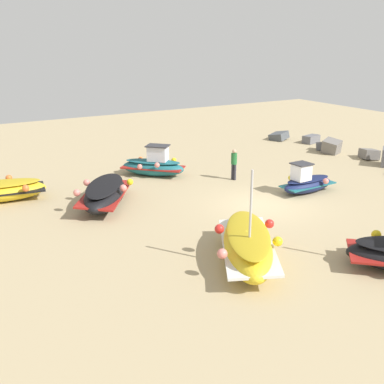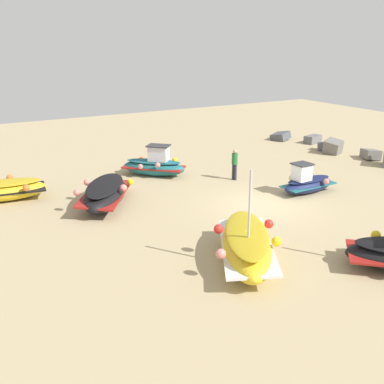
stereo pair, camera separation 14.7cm
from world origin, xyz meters
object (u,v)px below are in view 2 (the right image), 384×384
Objects in this scene: fishing_boat_1 at (3,190)px; fishing_boat_4 at (154,165)px; fishing_boat_0 at (307,183)px; fishing_boat_3 at (246,245)px; person_walking at (235,162)px; fishing_boat_5 at (105,193)px.

fishing_boat_4 is (-0.24, 8.10, 0.08)m from fishing_boat_1.
fishing_boat_0 is 0.72× the size of fishing_boat_1.
fishing_boat_4 is at bearing 20.72° from fishing_boat_3.
fishing_boat_4 is 2.01× the size of person_walking.
fishing_boat_5 is 7.52m from person_walking.
fishing_boat_0 is 8.47m from fishing_boat_4.
fishing_boat_0 is at bearing 100.47° from person_walking.
person_walking is at bearing -65.34° from fishing_boat_0.
person_walking reaches higher than fishing_boat_1.
fishing_boat_3 is at bearing 30.82° from fishing_boat_0.
fishing_boat_1 is (-6.41, -13.36, -0.00)m from fishing_boat_0.
fishing_boat_0 is at bearing -75.61° from fishing_boat_5.
fishing_boat_1 is at bearing 59.49° from fishing_boat_3.
fishing_boat_3 is (4.69, -7.21, 0.12)m from fishing_boat_0.
fishing_boat_1 is at bearing -133.34° from fishing_boat_4.
fishing_boat_3 is 1.50× the size of fishing_boat_4.
fishing_boat_0 is 14.82m from fishing_boat_1.
fishing_boat_0 is 0.65× the size of fishing_boat_5.
fishing_boat_3 is at bearing 41.03° from person_walking.
fishing_boat_3 is 8.29m from fishing_boat_5.
fishing_boat_0 reaches higher than fishing_boat_1.
person_walking is (-8.37, 5.34, 0.35)m from fishing_boat_3.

